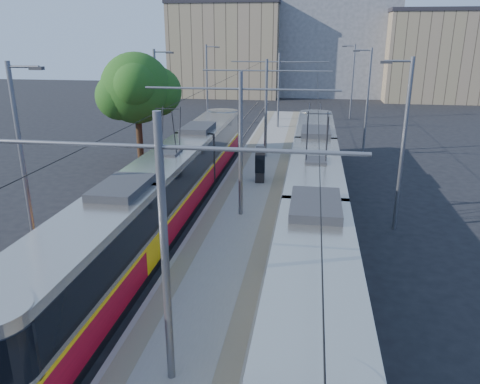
# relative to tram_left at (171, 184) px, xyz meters

# --- Properties ---
(ground) EXTENTS (160.00, 160.00, 0.00)m
(ground) POSITION_rel_tram_left_xyz_m (3.60, -8.05, -1.71)
(ground) COLOR black
(ground) RESTS_ON ground
(platform) EXTENTS (4.00, 50.00, 0.30)m
(platform) POSITION_rel_tram_left_xyz_m (3.60, 8.95, -1.56)
(platform) COLOR gray
(platform) RESTS_ON ground
(tactile_strip_left) EXTENTS (0.70, 50.00, 0.01)m
(tactile_strip_left) POSITION_rel_tram_left_xyz_m (2.15, 8.95, -1.40)
(tactile_strip_left) COLOR gray
(tactile_strip_left) RESTS_ON platform
(tactile_strip_right) EXTENTS (0.70, 50.00, 0.01)m
(tactile_strip_right) POSITION_rel_tram_left_xyz_m (5.05, 8.95, -1.40)
(tactile_strip_right) COLOR gray
(tactile_strip_right) RESTS_ON platform
(rails) EXTENTS (8.71, 70.00, 0.03)m
(rails) POSITION_rel_tram_left_xyz_m (3.60, 8.95, -1.69)
(rails) COLOR gray
(rails) RESTS_ON ground
(track_arrow) EXTENTS (1.20, 5.00, 0.01)m
(track_arrow) POSITION_rel_tram_left_xyz_m (0.00, -11.05, -1.70)
(track_arrow) COLOR silver
(track_arrow) RESTS_ON ground
(tram_left) EXTENTS (2.43, 30.09, 5.50)m
(tram_left) POSITION_rel_tram_left_xyz_m (0.00, 0.00, 0.00)
(tram_left) COLOR black
(tram_left) RESTS_ON ground
(tram_right) EXTENTS (2.43, 31.90, 5.50)m
(tram_right) POSITION_rel_tram_left_xyz_m (7.20, -0.44, 0.15)
(tram_right) COLOR black
(tram_right) RESTS_ON ground
(catenary) EXTENTS (9.20, 70.00, 7.00)m
(catenary) POSITION_rel_tram_left_xyz_m (3.60, 6.10, 2.82)
(catenary) COLOR slate
(catenary) RESTS_ON platform
(street_lamps) EXTENTS (15.18, 38.22, 8.00)m
(street_lamps) POSITION_rel_tram_left_xyz_m (3.60, 12.95, 2.47)
(street_lamps) COLOR slate
(street_lamps) RESTS_ON ground
(shelter) EXTENTS (0.66, 1.00, 2.12)m
(shelter) POSITION_rel_tram_left_xyz_m (3.92, 5.69, -0.30)
(shelter) COLOR black
(shelter) RESTS_ON platform
(tree) EXTENTS (5.39, 4.99, 7.83)m
(tree) POSITION_rel_tram_left_xyz_m (-4.91, 9.86, 3.59)
(tree) COLOR #382314
(tree) RESTS_ON ground
(building_left) EXTENTS (16.32, 12.24, 13.65)m
(building_left) POSITION_rel_tram_left_xyz_m (-6.40, 51.95, 5.13)
(building_left) COLOR gray
(building_left) RESTS_ON ground
(building_centre) EXTENTS (18.36, 14.28, 16.96)m
(building_centre) POSITION_rel_tram_left_xyz_m (9.60, 55.95, 6.78)
(building_centre) COLOR gray
(building_centre) RESTS_ON ground
(building_right) EXTENTS (14.28, 10.20, 12.35)m
(building_right) POSITION_rel_tram_left_xyz_m (23.60, 49.95, 4.48)
(building_right) COLOR gray
(building_right) RESTS_ON ground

